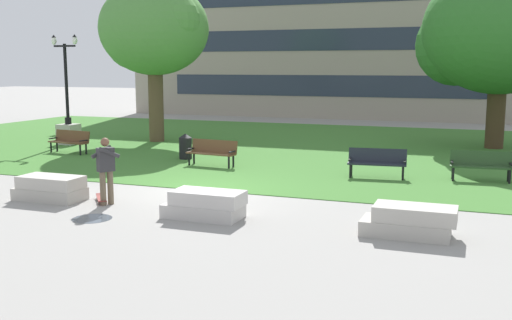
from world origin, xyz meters
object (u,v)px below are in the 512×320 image
concrete_block_right (410,221)px  person_skateboarder (106,167)px  park_bench_near_left (377,161)px  park_bench_far_right (70,140)px  concrete_block_center (50,189)px  park_bench_near_right (212,151)px  trash_bin (185,146)px  park_bench_far_left (481,164)px  lamp_post_center (68,122)px  skateboard (101,199)px  concrete_block_left (205,205)px

concrete_block_right → person_skateboarder: (-7.50, 0.22, 0.67)m
park_bench_near_left → park_bench_far_right: (-12.45, 1.08, 0.00)m
concrete_block_center → park_bench_far_right: bearing=124.3°
park_bench_near_right → trash_bin: 1.94m
concrete_block_right → park_bench_far_left: 7.00m
lamp_post_center → concrete_block_right: bearing=-31.2°
park_bench_near_right → park_bench_far_left: same height
person_skateboarder → park_bench_far_right: (-6.64, 7.18, -0.44)m
park_bench_near_left → park_bench_far_left: bearing=10.1°
skateboard → park_bench_near_left: (6.13, 5.89, 0.45)m
trash_bin → park_bench_far_left: bearing=-4.3°
park_bench_far_left → trash_bin: size_ratio=1.92×
park_bench_near_right → trash_bin: trash_bin is taller
concrete_block_center → park_bench_far_left: (10.55, 6.71, 0.23)m
concrete_block_center → skateboard: bearing=11.2°
concrete_block_left → park_bench_far_left: bearing=49.6°
concrete_block_left → trash_bin: 8.96m
park_bench_near_left → lamp_post_center: 14.67m
park_bench_far_right → lamp_post_center: (-1.83, 2.28, 0.47)m
concrete_block_left → trash_bin: size_ratio=1.93×
concrete_block_center → park_bench_far_right: size_ratio=0.97×
concrete_block_right → concrete_block_center: bearing=179.0°
park_bench_near_left → trash_bin: bearing=169.9°
concrete_block_center → concrete_block_left: (4.60, -0.28, 0.00)m
concrete_block_left → park_bench_near_right: (-2.88, 6.68, 0.23)m
skateboard → park_bench_near_left: bearing=43.9°
park_bench_near_right → person_skateboarder: bearing=-90.3°
concrete_block_left → park_bench_near_left: 7.07m
skateboard → park_bench_near_right: size_ratio=0.50×
park_bench_near_left → park_bench_far_left: 3.10m
person_skateboarder → park_bench_far_right: 9.79m
lamp_post_center → trash_bin: bearing=-16.6°
person_skateboarder → skateboard: person_skateboarder is taller
person_skateboarder → park_bench_far_left: (8.85, 6.64, -0.44)m
concrete_block_center → concrete_block_left: size_ratio=0.97×
skateboard → trash_bin: (-1.26, 7.21, 0.42)m
park_bench_near_left → park_bench_near_right: (-5.77, 0.24, 0.00)m
concrete_block_left → park_bench_near_right: size_ratio=1.01×
skateboard → person_skateboarder: bearing=-32.9°
park_bench_far_left → park_bench_far_right: same height
concrete_block_left → concrete_block_right: 4.59m
concrete_block_center → park_bench_far_right: park_bench_far_right is taller
person_skateboarder → park_bench_far_left: 11.08m
concrete_block_left → park_bench_near_left: park_bench_near_left is taller
park_bench_far_left → trash_bin: bearing=175.7°
concrete_block_right → park_bench_far_right: (-14.14, 7.40, 0.23)m
park_bench_near_left → park_bench_near_right: 5.78m
concrete_block_left → concrete_block_right: size_ratio=0.97×
park_bench_near_right → lamp_post_center: (-8.50, 3.13, 0.47)m
concrete_block_center → lamp_post_center: (-6.78, 9.53, 0.70)m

